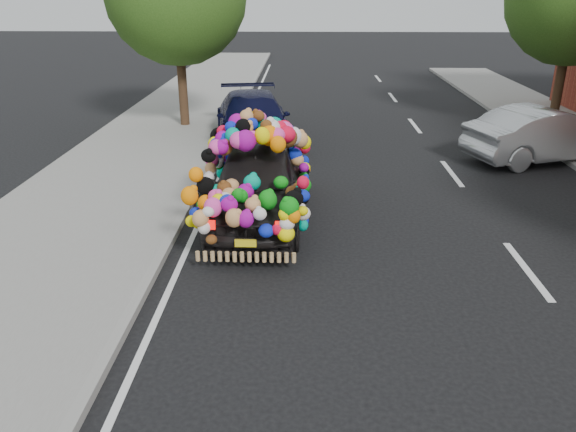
{
  "coord_description": "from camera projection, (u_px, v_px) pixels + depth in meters",
  "views": [
    {
      "loc": [
        -0.0,
        -8.09,
        4.23
      ],
      "look_at": [
        -0.24,
        0.03,
        0.88
      ],
      "focal_mm": 35.0,
      "sensor_mm": 36.0,
      "label": 1
    }
  ],
  "objects": [
    {
      "name": "lane_markings",
      "position": [
        527.0,
        270.0,
        8.99
      ],
      "size": [
        6.0,
        50.0,
        0.01
      ],
      "primitive_type": null,
      "color": "silver",
      "rests_on": "ground"
    },
    {
      "name": "navy_sedan",
      "position": [
        253.0,
        120.0,
        15.77
      ],
      "size": [
        2.71,
        5.16,
        1.43
      ],
      "primitive_type": "imported",
      "rotation": [
        0.0,
        0.0,
        0.15
      ],
      "color": "black",
      "rests_on": "ground"
    },
    {
      "name": "sidewalk",
      "position": [
        40.0,
        260.0,
        9.18
      ],
      "size": [
        4.0,
        60.0,
        0.12
      ],
      "primitive_type": "cube",
      "color": "gray",
      "rests_on": "ground"
    },
    {
      "name": "ground",
      "position": [
        303.0,
        267.0,
        9.09
      ],
      "size": [
        100.0,
        100.0,
        0.0
      ],
      "primitive_type": "plane",
      "color": "black",
      "rests_on": "ground"
    },
    {
      "name": "silver_hatchback",
      "position": [
        546.0,
        134.0,
        14.37
      ],
      "size": [
        4.45,
        2.78,
        1.38
      ],
      "primitive_type": "imported",
      "rotation": [
        0.0,
        0.0,
        1.91
      ],
      "color": "#A3A6AA",
      "rests_on": "ground"
    },
    {
      "name": "plush_art_car",
      "position": [
        257.0,
        167.0,
        10.56
      ],
      "size": [
        2.09,
        4.43,
        2.08
      ],
      "rotation": [
        0.0,
        0.0,
        -0.01
      ],
      "color": "black",
      "rests_on": "ground"
    },
    {
      "name": "kerb",
      "position": [
        158.0,
        262.0,
        9.13
      ],
      "size": [
        0.15,
        60.0,
        0.13
      ],
      "primitive_type": "cube",
      "color": "gray",
      "rests_on": "ground"
    }
  ]
}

